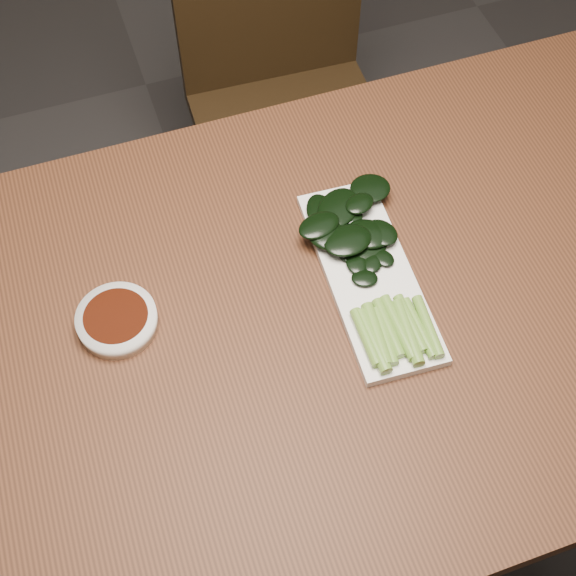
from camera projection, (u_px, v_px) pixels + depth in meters
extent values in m
plane|color=#2F2C2C|center=(290.00, 492.00, 1.75)|extent=(6.00, 6.00, 0.00)
cube|color=#4B2715|center=(291.00, 327.00, 1.13)|extent=(1.40, 0.80, 0.04)
cylinder|color=#4B2715|center=(518.00, 200.00, 1.73)|extent=(0.05, 0.05, 0.71)
cube|color=black|center=(294.00, 136.00, 1.73)|extent=(0.41, 0.41, 0.04)
cylinder|color=black|center=(243.00, 274.00, 1.81)|extent=(0.04, 0.04, 0.41)
cylinder|color=black|center=(383.00, 239.00, 1.86)|extent=(0.04, 0.04, 0.41)
cylinder|color=black|center=(209.00, 165.00, 1.98)|extent=(0.04, 0.04, 0.41)
cylinder|color=black|center=(337.00, 136.00, 2.03)|extent=(0.04, 0.04, 0.41)
cylinder|color=white|center=(117.00, 320.00, 1.10)|extent=(0.11, 0.11, 0.03)
cylinder|color=#3D1205|center=(116.00, 316.00, 1.09)|extent=(0.09, 0.09, 0.00)
cube|color=white|center=(369.00, 276.00, 1.15)|extent=(0.14, 0.33, 0.01)
cylinder|color=olive|center=(366.00, 337.00, 1.08)|extent=(0.02, 0.09, 0.02)
cylinder|color=olive|center=(373.00, 341.00, 1.07)|extent=(0.02, 0.10, 0.02)
cylinder|color=olive|center=(377.00, 335.00, 1.08)|extent=(0.03, 0.10, 0.02)
cylinder|color=olive|center=(385.00, 336.00, 1.08)|extent=(0.02, 0.09, 0.01)
cylinder|color=olive|center=(388.00, 328.00, 1.08)|extent=(0.02, 0.09, 0.01)
cylinder|color=olive|center=(399.00, 327.00, 1.08)|extent=(0.02, 0.10, 0.02)
cylinder|color=olive|center=(408.00, 332.00, 1.08)|extent=(0.03, 0.10, 0.02)
cylinder|color=olive|center=(411.00, 324.00, 1.09)|extent=(0.02, 0.09, 0.02)
cylinder|color=olive|center=(419.00, 328.00, 1.08)|extent=(0.01, 0.09, 0.01)
cylinder|color=olive|center=(428.00, 327.00, 1.09)|extent=(0.02, 0.10, 0.02)
ellipsoid|color=black|center=(363.00, 249.00, 1.16)|extent=(0.08, 0.04, 0.01)
ellipsoid|color=black|center=(319.00, 225.00, 1.16)|extent=(0.07, 0.06, 0.01)
ellipsoid|color=black|center=(360.00, 203.00, 1.18)|extent=(0.06, 0.05, 0.01)
ellipsoid|color=black|center=(326.00, 233.00, 1.16)|extent=(0.07, 0.08, 0.02)
ellipsoid|color=black|center=(338.00, 208.00, 1.19)|extent=(0.10, 0.10, 0.01)
ellipsoid|color=black|center=(340.00, 211.00, 1.19)|extent=(0.05, 0.06, 0.01)
ellipsoid|color=black|center=(351.00, 215.00, 1.18)|extent=(0.04, 0.04, 0.01)
ellipsoid|color=black|center=(322.00, 213.00, 1.19)|extent=(0.05, 0.08, 0.01)
ellipsoid|color=black|center=(370.00, 188.00, 1.21)|extent=(0.07, 0.06, 0.01)
ellipsoid|color=black|center=(367.00, 234.00, 1.16)|extent=(0.09, 0.08, 0.01)
ellipsoid|color=black|center=(381.00, 232.00, 1.16)|extent=(0.06, 0.07, 0.01)
ellipsoid|color=black|center=(348.00, 240.00, 1.15)|extent=(0.08, 0.06, 0.01)
ellipsoid|color=black|center=(357.00, 263.00, 1.14)|extent=(0.04, 0.04, 0.01)
ellipsoid|color=black|center=(373.00, 263.00, 1.14)|extent=(0.04, 0.04, 0.01)
ellipsoid|color=black|center=(384.00, 258.00, 1.15)|extent=(0.04, 0.04, 0.01)
ellipsoid|color=black|center=(365.00, 278.00, 1.13)|extent=(0.05, 0.04, 0.01)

